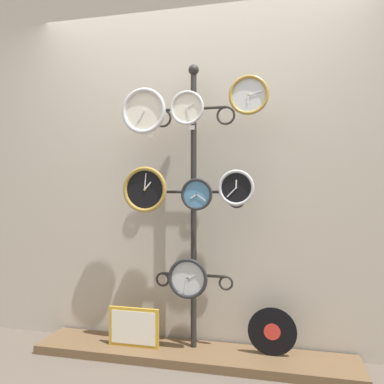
{
  "coord_description": "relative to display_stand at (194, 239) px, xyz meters",
  "views": [
    {
      "loc": [
        0.58,
        -2.12,
        1.16
      ],
      "look_at": [
        0.0,
        0.36,
        1.14
      ],
      "focal_mm": 35.0,
      "sensor_mm": 36.0,
      "label": 1
    }
  ],
  "objects": [
    {
      "name": "clock_bottom_center",
      "position": [
        -0.02,
        -0.1,
        -0.25
      ],
      "size": [
        0.27,
        0.04,
        0.27
      ],
      "color": "silver"
    },
    {
      "name": "clock_top_right",
      "position": [
        0.39,
        -0.09,
        0.96
      ],
      "size": [
        0.26,
        0.04,
        0.26
      ],
      "color": "silver"
    },
    {
      "name": "shop_wall",
      "position": [
        0.0,
        0.16,
        0.59
      ],
      "size": [
        4.4,
        0.04,
        2.8
      ],
      "color": "#BCB2A3",
      "rests_on": "ground_plane"
    },
    {
      "name": "clock_top_left",
      "position": [
        -0.33,
        -0.1,
        0.89
      ],
      "size": [
        0.32,
        0.04,
        0.32
      ],
      "color": "silver"
    },
    {
      "name": "picture_frame",
      "position": [
        -0.41,
        -0.1,
        -0.61
      ],
      "size": [
        0.37,
        0.02,
        0.27
      ],
      "color": "gold",
      "rests_on": "low_shelf"
    },
    {
      "name": "price_tag_mid",
      "position": [
        0.01,
        -0.11,
        0.76
      ],
      "size": [
        0.04,
        0.0,
        0.03
      ],
      "color": "white"
    },
    {
      "name": "display_stand",
      "position": [
        0.0,
        0.0,
        0.0
      ],
      "size": [
        0.72,
        0.33,
        2.02
      ],
      "color": "#282623",
      "rests_on": "ground_plane"
    },
    {
      "name": "clock_middle_center",
      "position": [
        0.04,
        -0.1,
        0.31
      ],
      "size": [
        0.22,
        0.04,
        0.22
      ],
      "color": "#4C84B2"
    },
    {
      "name": "clock_middle_left",
      "position": [
        -0.31,
        -0.12,
        0.35
      ],
      "size": [
        0.32,
        0.04,
        0.32
      ],
      "color": "black"
    },
    {
      "name": "vinyl_record",
      "position": [
        0.54,
        -0.02,
        -0.59
      ],
      "size": [
        0.32,
        0.01,
        0.32
      ],
      "color": "black",
      "rests_on": "low_shelf"
    },
    {
      "name": "clock_middle_right",
      "position": [
        0.31,
        -0.08,
        0.36
      ],
      "size": [
        0.24,
        0.04,
        0.24
      ],
      "color": "black"
    },
    {
      "name": "low_shelf",
      "position": [
        0.0,
        -0.06,
        -0.78
      ],
      "size": [
        2.2,
        0.36,
        0.06
      ],
      "color": "brown",
      "rests_on": "ground_plane"
    },
    {
      "name": "price_tag_upper",
      "position": [
        -0.28,
        -0.1,
        0.72
      ],
      "size": [
        0.04,
        0.0,
        0.03
      ],
      "color": "white"
    },
    {
      "name": "clock_top_center",
      "position": [
        -0.02,
        -0.11,
        0.89
      ],
      "size": [
        0.23,
        0.04,
        0.23
      ],
      "color": "silver"
    }
  ]
}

